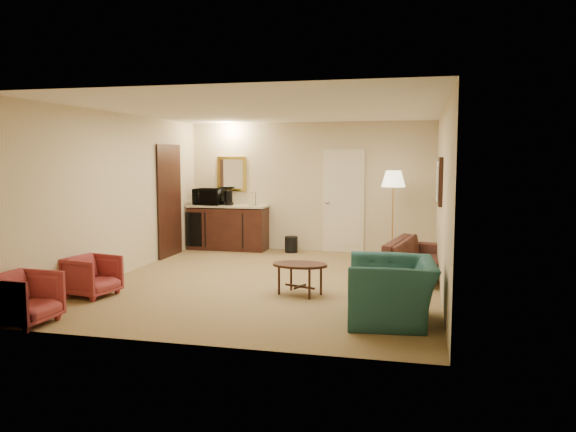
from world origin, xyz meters
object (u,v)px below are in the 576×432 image
teal_armchair (392,280)px  rose_chair_near (92,274)px  wetbar_cabinet (228,227)px  waste_bin (291,244)px  coffee_table (300,279)px  rose_chair_far (24,296)px  coffee_maker (229,198)px  sofa (416,251)px  floor_lamp (393,215)px  microwave (209,195)px

teal_armchair → rose_chair_near: teal_armchair is taller
wetbar_cabinet → waste_bin: 1.38m
waste_bin → coffee_table: bearing=-75.0°
wetbar_cabinet → rose_chair_far: (-0.50, -5.52, -0.13)m
waste_bin → coffee_maker: bearing=178.4°
rose_chair_far → waste_bin: size_ratio=2.05×
sofa → coffee_table: (-1.55, -1.72, -0.16)m
floor_lamp → sofa: bearing=-71.9°
teal_armchair → coffee_table: 1.66m
sofa → waste_bin: size_ratio=6.10×
sofa → microwave: 4.55m
wetbar_cabinet → microwave: (-0.38, -0.07, 0.67)m
teal_armchair → rose_chair_far: 4.20m
floor_lamp → coffee_maker: 3.35m
rose_chair_near → floor_lamp: bearing=-34.1°
teal_armchair → microwave: size_ratio=1.84×
rose_chair_far → coffee_maker: size_ratio=2.18×
floor_lamp → rose_chair_near: bearing=-135.1°
teal_armchair → rose_chair_near: size_ratio=1.81×
wetbar_cabinet → floor_lamp: size_ratio=0.99×
waste_bin → coffee_maker: 1.61m
floor_lamp → microwave: size_ratio=2.74×
rose_chair_far → floor_lamp: 6.49m
sofa → rose_chair_near: 4.95m
rose_chair_near → rose_chair_far: bearing=-169.0°
teal_armchair → microwave: (-3.93, 4.35, 0.64)m
rose_chair_near → waste_bin: 4.49m
rose_chair_near → floor_lamp: size_ratio=0.37×
teal_armchair → rose_chair_near: bearing=-98.8°
rose_chair_near → floor_lamp: 5.46m
teal_armchair → rose_chair_near: 4.06m
sofa → microwave: (-4.18, 1.63, 0.74)m
sofa → waste_bin: 2.95m
rose_chair_far → coffee_table: 3.46m
sofa → rose_chair_near: sofa is taller
rose_chair_near → waste_bin: (1.85, 4.09, -0.15)m
wetbar_cabinet → sofa: wetbar_cabinet is taller
coffee_maker → rose_chair_far: bearing=-101.0°
waste_bin → sofa: bearing=-33.6°
teal_armchair → floor_lamp: size_ratio=0.67×
floor_lamp → wetbar_cabinet: bearing=174.5°
sofa → rose_chair_far: sofa is taller
wetbar_cabinet → teal_armchair: teal_armchair is taller
rose_chair_near → microwave: bearing=9.3°
sofa → floor_lamp: 1.52m
wetbar_cabinet → teal_armchair: 5.67m
wetbar_cabinet → floor_lamp: (3.35, -0.32, 0.37)m
waste_bin → microwave: microwave is taller
coffee_table → microwave: (-2.63, 3.35, 0.91)m
sofa → coffee_maker: size_ratio=6.48×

